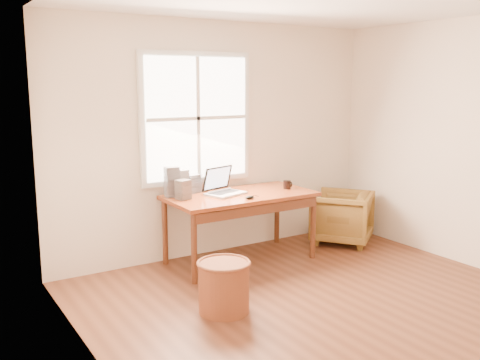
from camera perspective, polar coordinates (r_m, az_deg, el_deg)
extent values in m
cube|color=brown|center=(4.64, 12.34, -14.64)|extent=(4.00, 4.50, 0.02)
cube|color=silver|center=(6.06, -2.29, 4.38)|extent=(4.00, 0.02, 2.60)
cube|color=silver|center=(3.19, -13.49, -1.38)|extent=(0.02, 4.50, 2.60)
cube|color=silver|center=(5.86, -4.67, 6.60)|extent=(1.32, 0.05, 1.42)
cube|color=white|center=(5.83, -4.54, 6.58)|extent=(1.20, 0.02, 1.30)
cube|color=silver|center=(5.82, -4.49, 6.58)|extent=(0.04, 0.02, 1.30)
cube|color=silver|center=(5.82, -4.49, 6.58)|extent=(1.20, 0.02, 0.04)
cube|color=brown|center=(5.75, 0.03, -1.68)|extent=(1.60, 0.80, 0.04)
imported|color=brown|center=(6.64, 10.80, -3.90)|extent=(0.95, 0.96, 0.63)
cylinder|color=brown|center=(4.63, -1.73, -11.37)|extent=(0.48, 0.48, 0.43)
ellipsoid|color=black|center=(5.50, 1.03, -1.87)|extent=(0.11, 0.07, 0.03)
cylinder|color=black|center=(6.04, 5.04, -0.50)|extent=(0.09, 0.09, 0.09)
cube|color=#B3BABF|center=(5.72, -6.31, -0.27)|extent=(0.15, 0.14, 0.27)
cube|color=#2A2A30|center=(5.50, -6.07, -1.00)|extent=(0.16, 0.15, 0.20)
cube|color=#91929D|center=(5.62, -7.26, -0.19)|extent=(0.15, 0.14, 0.32)
cube|color=#AAADB5|center=(5.83, -5.12, -0.36)|extent=(0.19, 0.18, 0.20)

